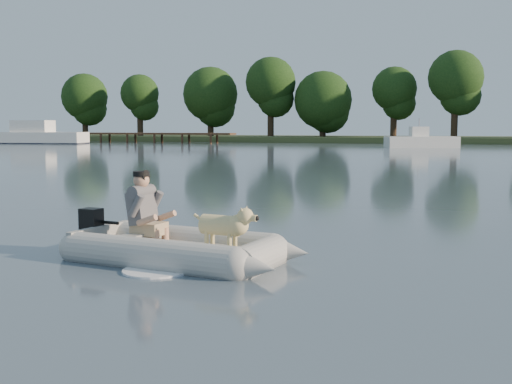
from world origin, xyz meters
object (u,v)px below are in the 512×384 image
(cabin_cruiser, at_px, (43,132))
(motorboat, at_px, (422,134))
(dock, at_px, (149,138))
(dog, at_px, (221,229))
(dinghy, at_px, (180,221))
(man, at_px, (143,206))

(cabin_cruiser, height_order, motorboat, cabin_cruiser)
(dock, xyz_separation_m, dog, (26.17, -51.93, -0.06))
(dock, distance_m, motorboat, 27.78)
(dinghy, xyz_separation_m, cabin_cruiser, (-34.16, 46.29, 0.61))
(man, relative_size, dog, 1.16)
(dock, relative_size, man, 18.68)
(motorboat, bearing_deg, cabin_cruiser, 160.60)
(motorboat, bearing_deg, dinghy, -110.06)
(dock, height_order, cabin_cruiser, cabin_cruiser)
(man, bearing_deg, dinghy, -4.24)
(dock, xyz_separation_m, man, (24.99, -51.73, 0.17))
(motorboat, bearing_deg, man, -110.83)
(dog, bearing_deg, cabin_cruiser, 136.63)
(cabin_cruiser, bearing_deg, dinghy, -60.79)
(dock, xyz_separation_m, motorboat, (27.05, -6.32, 0.60))
(dock, height_order, dinghy, dinghy)
(dog, distance_m, motorboat, 45.62)
(dinghy, distance_m, motorboat, 45.58)
(dock, distance_m, man, 57.45)
(motorboat, bearing_deg, dock, 148.62)
(dock, relative_size, dog, 21.58)
(dock, distance_m, dinghy, 57.85)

